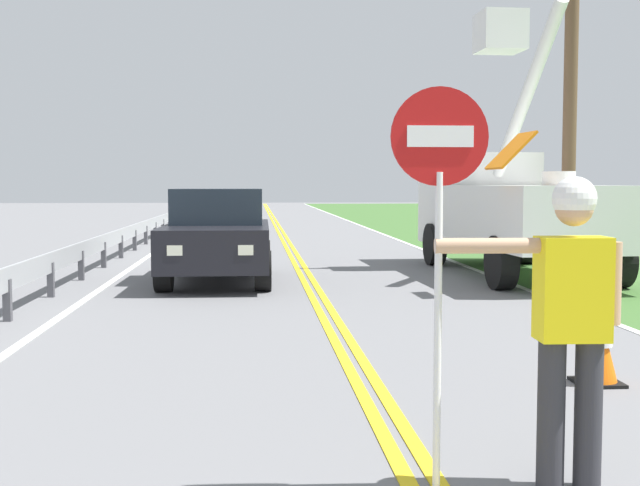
{
  "coord_description": "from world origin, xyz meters",
  "views": [
    {
      "loc": [
        -1.0,
        0.23,
        1.78
      ],
      "look_at": [
        -0.34,
        8.27,
        1.2
      ],
      "focal_mm": 45.86,
      "sensor_mm": 36.0,
      "label": 1
    }
  ],
  "objects_px": {
    "utility_bucket_truck": "(508,203)",
    "utility_pole_near": "(571,47)",
    "oncoming_sedan_nearest": "(218,237)",
    "traffic_cone_lead": "(598,347)",
    "flagger_worker": "(570,312)",
    "stop_sign_paddle": "(439,197)"
  },
  "relations": [
    {
      "from": "stop_sign_paddle",
      "to": "utility_bucket_truck",
      "type": "distance_m",
      "value": 12.15
    },
    {
      "from": "utility_pole_near",
      "to": "flagger_worker",
      "type": "bearing_deg",
      "value": -111.43
    },
    {
      "from": "utility_bucket_truck",
      "to": "utility_pole_near",
      "type": "bearing_deg",
      "value": 17.66
    },
    {
      "from": "utility_pole_near",
      "to": "traffic_cone_lead",
      "type": "xyz_separation_m",
      "value": [
        -3.45,
        -9.51,
        -4.24
      ]
    },
    {
      "from": "traffic_cone_lead",
      "to": "utility_pole_near",
      "type": "bearing_deg",
      "value": 70.05
    },
    {
      "from": "utility_bucket_truck",
      "to": "traffic_cone_lead",
      "type": "height_order",
      "value": "utility_bucket_truck"
    },
    {
      "from": "utility_bucket_truck",
      "to": "utility_pole_near",
      "type": "relative_size",
      "value": 0.78
    },
    {
      "from": "flagger_worker",
      "to": "utility_bucket_truck",
      "type": "relative_size",
      "value": 0.26
    },
    {
      "from": "utility_bucket_truck",
      "to": "utility_pole_near",
      "type": "height_order",
      "value": "utility_pole_near"
    },
    {
      "from": "flagger_worker",
      "to": "utility_bucket_truck",
      "type": "height_order",
      "value": "utility_bucket_truck"
    },
    {
      "from": "oncoming_sedan_nearest",
      "to": "utility_pole_near",
      "type": "height_order",
      "value": "utility_pole_near"
    },
    {
      "from": "oncoming_sedan_nearest",
      "to": "utility_pole_near",
      "type": "xyz_separation_m",
      "value": [
        7.16,
        1.55,
        3.75
      ]
    },
    {
      "from": "stop_sign_paddle",
      "to": "oncoming_sedan_nearest",
      "type": "xyz_separation_m",
      "value": [
        -1.71,
        10.35,
        -0.88
      ]
    },
    {
      "from": "stop_sign_paddle",
      "to": "utility_pole_near",
      "type": "bearing_deg",
      "value": 65.39
    },
    {
      "from": "flagger_worker",
      "to": "utility_pole_near",
      "type": "distance_m",
      "value": 13.3
    },
    {
      "from": "oncoming_sedan_nearest",
      "to": "utility_pole_near",
      "type": "relative_size",
      "value": 0.47
    },
    {
      "from": "flagger_worker",
      "to": "traffic_cone_lead",
      "type": "xyz_separation_m",
      "value": [
        1.23,
        2.42,
        -0.71
      ]
    },
    {
      "from": "utility_pole_near",
      "to": "traffic_cone_lead",
      "type": "relative_size",
      "value": 12.56
    },
    {
      "from": "utility_pole_near",
      "to": "oncoming_sedan_nearest",
      "type": "bearing_deg",
      "value": -167.76
    },
    {
      "from": "oncoming_sedan_nearest",
      "to": "traffic_cone_lead",
      "type": "distance_m",
      "value": 8.79
    },
    {
      "from": "utility_bucket_truck",
      "to": "stop_sign_paddle",
      "type": "bearing_deg",
      "value": -109.42
    },
    {
      "from": "utility_bucket_truck",
      "to": "flagger_worker",
      "type": "bearing_deg",
      "value": -105.89
    }
  ]
}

